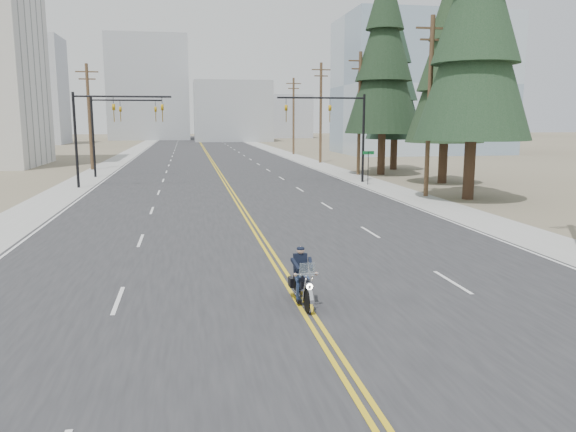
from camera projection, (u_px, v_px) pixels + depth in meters
The scene contains 24 objects.
ground_plane at pixel (327, 344), 12.63m from camera, with size 400.00×400.00×0.00m, color #776D56.
road at pixel (208, 155), 80.54m from camera, with size 20.00×200.00×0.01m, color #303033.
sidewalk_left at pixel (125, 156), 78.53m from camera, with size 3.00×200.00×0.01m, color #A5A5A0.
sidewalk_right at pixel (287, 154), 82.54m from camera, with size 3.00×200.00×0.01m, color #A5A5A0.
traffic_mast_left at pixel (103, 121), 41.28m from camera, with size 7.10×0.26×7.00m.
traffic_mast_right at pixel (339, 121), 44.41m from camera, with size 7.10×0.26×7.00m.
traffic_mast_far at pixel (112, 121), 48.99m from camera, with size 6.10×0.26×7.00m.
street_sign at pixel (368, 162), 43.31m from camera, with size 0.90×0.06×2.62m.
utility_pole_b at pixel (429, 104), 36.11m from camera, with size 2.20×0.30×11.50m.
utility_pole_c at pixel (359, 112), 50.71m from camera, with size 2.20×0.30×11.00m.
utility_pole_d at pixel (321, 111), 65.22m from camera, with size 2.20×0.30×11.50m.
utility_pole_e at pixel (294, 115), 81.75m from camera, with size 2.20×0.30×11.00m.
utility_pole_left at pixel (89, 115), 56.09m from camera, with size 2.20×0.30×10.50m.
glass_building at pixel (421, 86), 84.43m from camera, with size 24.00×16.00×20.00m, color #9EB5CC.
haze_bldg_a at pixel (28, 91), 116.24m from camera, with size 14.00×12.00×22.00m, color #B7BCC6.
haze_bldg_b at pixel (232, 112), 134.11m from camera, with size 18.00×14.00×14.00m, color #ADB2B7.
haze_bldg_c at pixel (381, 102), 124.80m from camera, with size 16.00×12.00×18.00m, color #B7BCC6.
haze_bldg_d at pixel (149, 89), 144.16m from camera, with size 20.00×15.00×26.00m, color #ADB2B7.
haze_bldg_e at pixel (284, 117), 161.49m from camera, with size 14.00×14.00×12.00m, color #B7BCC6.
motorcyclist at pixel (303, 277), 15.24m from camera, with size 0.86×2.01×1.57m, color black, non-canonical shape.
conifer_near at pixel (477, 23), 33.99m from camera, with size 7.12×7.12×18.84m.
conifer_mid at pixel (447, 63), 43.39m from camera, with size 6.09×6.09×16.24m.
conifer_tall at pixel (384, 53), 50.25m from camera, with size 6.84×6.84×19.01m.
conifer_far at pixel (396, 80), 55.89m from camera, with size 5.81×5.81×15.56m.
Camera 1 is at (-2.99, -11.62, 4.98)m, focal length 35.00 mm.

